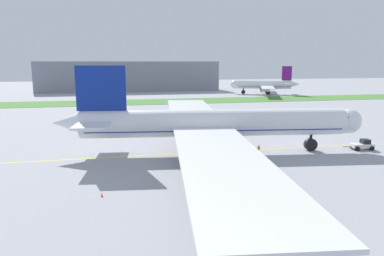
{
  "coord_description": "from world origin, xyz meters",
  "views": [
    {
      "loc": [
        -19.83,
        -67.28,
        17.3
      ],
      "look_at": [
        -3.39,
        7.61,
        3.65
      ],
      "focal_mm": 34.39,
      "sensor_mm": 36.0,
      "label": 1
    }
  ],
  "objects_px": {
    "traffic_cone_port_wing": "(102,194)",
    "parked_airliner_far_right": "(265,85)",
    "airliner_foreground": "(210,124)",
    "ground_crew_wingwalker_starboard": "(188,138)",
    "service_truck_baggage_loader": "(155,115)",
    "ground_crew_marshaller_front": "(204,144)",
    "pushback_tug": "(363,145)",
    "ground_crew_wingwalker_port": "(259,149)"
  },
  "relations": [
    {
      "from": "traffic_cone_port_wing",
      "to": "parked_airliner_far_right",
      "type": "distance_m",
      "value": 167.26
    },
    {
      "from": "ground_crew_wingwalker_port",
      "to": "ground_crew_marshaller_front",
      "type": "height_order",
      "value": "ground_crew_marshaller_front"
    },
    {
      "from": "airliner_foreground",
      "to": "service_truck_baggage_loader",
      "type": "height_order",
      "value": "airliner_foreground"
    },
    {
      "from": "airliner_foreground",
      "to": "parked_airliner_far_right",
      "type": "bearing_deg",
      "value": 62.35
    },
    {
      "from": "ground_crew_wingwalker_starboard",
      "to": "traffic_cone_port_wing",
      "type": "xyz_separation_m",
      "value": [
        -17.6,
        -29.4,
        -0.78
      ]
    },
    {
      "from": "ground_crew_marshaller_front",
      "to": "parked_airliner_far_right",
      "type": "distance_m",
      "value": 137.65
    },
    {
      "from": "ground_crew_marshaller_front",
      "to": "ground_crew_wingwalker_starboard",
      "type": "bearing_deg",
      "value": 107.12
    },
    {
      "from": "ground_crew_wingwalker_starboard",
      "to": "parked_airliner_far_right",
      "type": "distance_m",
      "value": 132.99
    },
    {
      "from": "ground_crew_marshaller_front",
      "to": "pushback_tug",
      "type": "bearing_deg",
      "value": -12.55
    },
    {
      "from": "traffic_cone_port_wing",
      "to": "ground_crew_marshaller_front",
      "type": "bearing_deg",
      "value": 49.47
    },
    {
      "from": "pushback_tug",
      "to": "ground_crew_wingwalker_port",
      "type": "relative_size",
      "value": 3.78
    },
    {
      "from": "ground_crew_marshaller_front",
      "to": "airliner_foreground",
      "type": "bearing_deg",
      "value": -81.35
    },
    {
      "from": "ground_crew_wingwalker_starboard",
      "to": "traffic_cone_port_wing",
      "type": "relative_size",
      "value": 3.01
    },
    {
      "from": "ground_crew_wingwalker_port",
      "to": "ground_crew_wingwalker_starboard",
      "type": "height_order",
      "value": "ground_crew_wingwalker_starboard"
    },
    {
      "from": "service_truck_baggage_loader",
      "to": "ground_crew_wingwalker_starboard",
      "type": "bearing_deg",
      "value": -84.97
    },
    {
      "from": "pushback_tug",
      "to": "ground_crew_wingwalker_starboard",
      "type": "height_order",
      "value": "pushback_tug"
    },
    {
      "from": "airliner_foreground",
      "to": "ground_crew_wingwalker_starboard",
      "type": "height_order",
      "value": "airliner_foreground"
    },
    {
      "from": "ground_crew_wingwalker_port",
      "to": "ground_crew_wingwalker_starboard",
      "type": "bearing_deg",
      "value": 133.01
    },
    {
      "from": "traffic_cone_port_wing",
      "to": "service_truck_baggage_loader",
      "type": "distance_m",
      "value": 65.67
    },
    {
      "from": "ground_crew_marshaller_front",
      "to": "ground_crew_wingwalker_starboard",
      "type": "height_order",
      "value": "ground_crew_wingwalker_starboard"
    },
    {
      "from": "airliner_foreground",
      "to": "pushback_tug",
      "type": "bearing_deg",
      "value": -7.56
    },
    {
      "from": "pushback_tug",
      "to": "parked_airliner_far_right",
      "type": "distance_m",
      "value": 132.56
    },
    {
      "from": "pushback_tug",
      "to": "service_truck_baggage_loader",
      "type": "height_order",
      "value": "service_truck_baggage_loader"
    },
    {
      "from": "service_truck_baggage_loader",
      "to": "pushback_tug",
      "type": "bearing_deg",
      "value": -52.91
    },
    {
      "from": "airliner_foreground",
      "to": "ground_crew_marshaller_front",
      "type": "bearing_deg",
      "value": 98.65
    },
    {
      "from": "airliner_foreground",
      "to": "traffic_cone_port_wing",
      "type": "height_order",
      "value": "airliner_foreground"
    },
    {
      "from": "pushback_tug",
      "to": "traffic_cone_port_wing",
      "type": "bearing_deg",
      "value": -162.61
    },
    {
      "from": "pushback_tug",
      "to": "ground_crew_wingwalker_starboard",
      "type": "bearing_deg",
      "value": 158.01
    },
    {
      "from": "ground_crew_marshaller_front",
      "to": "ground_crew_wingwalker_starboard",
      "type": "relative_size",
      "value": 0.94
    },
    {
      "from": "service_truck_baggage_loader",
      "to": "parked_airliner_far_right",
      "type": "relative_size",
      "value": 0.11
    },
    {
      "from": "airliner_foreground",
      "to": "ground_crew_marshaller_front",
      "type": "xyz_separation_m",
      "value": [
        -0.44,
        2.87,
        -4.7
      ]
    },
    {
      "from": "ground_crew_marshaller_front",
      "to": "traffic_cone_port_wing",
      "type": "relative_size",
      "value": 2.84
    },
    {
      "from": "pushback_tug",
      "to": "service_truck_baggage_loader",
      "type": "distance_m",
      "value": 60.28
    },
    {
      "from": "pushback_tug",
      "to": "ground_crew_marshaller_front",
      "type": "xyz_separation_m",
      "value": [
        -31.31,
        6.97,
        0.03
      ]
    },
    {
      "from": "airliner_foreground",
      "to": "service_truck_baggage_loader",
      "type": "distance_m",
      "value": 44.53
    },
    {
      "from": "airliner_foreground",
      "to": "ground_crew_marshaller_front",
      "type": "relative_size",
      "value": 58.95
    },
    {
      "from": "traffic_cone_port_wing",
      "to": "parked_airliner_far_right",
      "type": "relative_size",
      "value": 0.01
    },
    {
      "from": "ground_crew_wingwalker_port",
      "to": "service_truck_baggage_loader",
      "type": "bearing_deg",
      "value": 107.17
    },
    {
      "from": "traffic_cone_port_wing",
      "to": "ground_crew_wingwalker_starboard",
      "type": "bearing_deg",
      "value": 59.09
    },
    {
      "from": "pushback_tug",
      "to": "ground_crew_marshaller_front",
      "type": "height_order",
      "value": "pushback_tug"
    },
    {
      "from": "ground_crew_wingwalker_starboard",
      "to": "pushback_tug",
      "type": "bearing_deg",
      "value": -21.99
    },
    {
      "from": "service_truck_baggage_loader",
      "to": "parked_airliner_far_right",
      "type": "bearing_deg",
      "value": 48.63
    }
  ]
}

